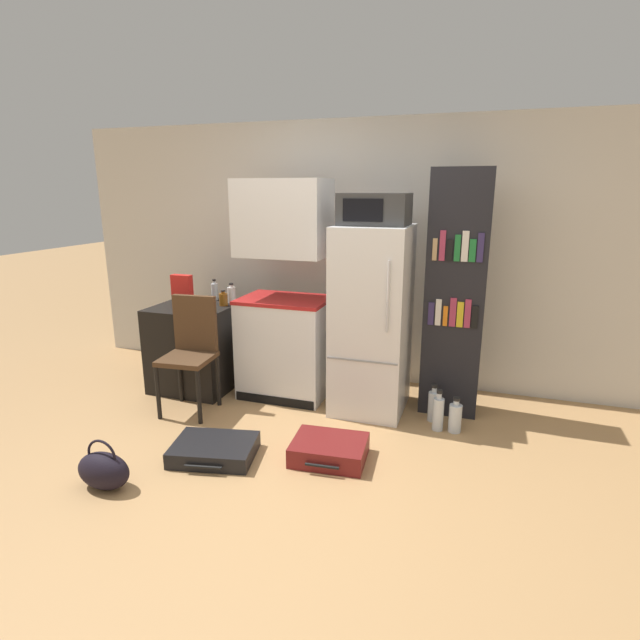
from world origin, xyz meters
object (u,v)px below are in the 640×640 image
at_px(water_bottle_middle, 455,417).
at_px(bookshelf, 455,295).
at_px(handbag, 104,470).
at_px(side_table, 198,346).
at_px(suitcase_large_flat, 214,450).
at_px(bottle_milk_white, 232,294).
at_px(water_bottle_back, 433,405).
at_px(suitcase_small_flat, 329,450).
at_px(kitchen_hutch, 285,300).
at_px(chair, 192,344).
at_px(bottle_amber_beer, 223,299).
at_px(cereal_box, 182,291).
at_px(refrigerator, 372,320).
at_px(bottle_clear_short, 215,291).
at_px(water_bottle_front, 438,413).
at_px(bottle_ketchup_red, 187,291).
at_px(microwave, 375,209).

bearing_deg(water_bottle_middle, bookshelf, 101.80).
distance_m(bookshelf, handbag, 2.87).
height_order(side_table, suitcase_large_flat, side_table).
bearing_deg(bottle_milk_white, water_bottle_back, -7.98).
relative_size(suitcase_small_flat, handbag, 1.50).
relative_size(kitchen_hutch, chair, 1.97).
xyz_separation_m(bookshelf, bottle_amber_beer, (-2.06, -0.13, -0.15)).
relative_size(cereal_box, water_bottle_back, 0.95).
relative_size(refrigerator, bookshelf, 0.78).
bearing_deg(suitcase_small_flat, suitcase_large_flat, -167.91).
bearing_deg(bottle_clear_short, cereal_box, -105.65).
bearing_deg(bottle_clear_short, bottle_amber_beer, -43.64).
distance_m(bottle_milk_white, water_bottle_middle, 2.30).
xyz_separation_m(side_table, refrigerator, (1.67, 0.04, 0.38)).
bearing_deg(suitcase_large_flat, bottle_amber_beer, 102.96).
bearing_deg(bookshelf, water_bottle_middle, -78.20).
relative_size(handbag, water_bottle_back, 1.14).
distance_m(bottle_milk_white, suitcase_small_flat, 1.91).
bearing_deg(water_bottle_back, water_bottle_front, -71.04).
bearing_deg(bottle_milk_white, chair, -93.00).
bearing_deg(kitchen_hutch, chair, -139.53).
xyz_separation_m(suitcase_large_flat, suitcase_small_flat, (0.78, 0.23, 0.01)).
bearing_deg(bottle_ketchup_red, chair, -55.94).
height_order(suitcase_small_flat, handbag, handbag).
relative_size(bottle_milk_white, water_bottle_front, 0.56).
bearing_deg(water_bottle_middle, water_bottle_back, 142.01).
height_order(bottle_ketchup_red, bottle_milk_white, bottle_milk_white).
bearing_deg(bottle_ketchup_red, refrigerator, -6.76).
distance_m(bottle_milk_white, handbag, 2.04).
bearing_deg(handbag, bottle_milk_white, 92.44).
bearing_deg(water_bottle_back, refrigerator, 169.93).
xyz_separation_m(suitcase_large_flat, water_bottle_front, (1.45, 0.92, 0.08)).
distance_m(refrigerator, microwave, 0.90).
bearing_deg(side_table, refrigerator, 1.23).
bearing_deg(bottle_ketchup_red, handbag, -72.91).
distance_m(kitchen_hutch, bottle_milk_white, 0.61).
xyz_separation_m(bottle_milk_white, water_bottle_middle, (2.13, -0.42, -0.75)).
height_order(microwave, cereal_box, microwave).
height_order(microwave, suitcase_large_flat, microwave).
height_order(side_table, microwave, microwave).
distance_m(refrigerator, bookshelf, 0.70).
xyz_separation_m(microwave, bottle_ketchup_red, (-1.92, 0.23, -0.82)).
distance_m(chair, water_bottle_front, 2.10).
xyz_separation_m(refrigerator, water_bottle_middle, (0.73, -0.24, -0.66)).
xyz_separation_m(chair, water_bottle_middle, (2.17, 0.25, -0.45)).
xyz_separation_m(chair, suitcase_large_flat, (0.58, -0.69, -0.52)).
distance_m(refrigerator, bottle_amber_beer, 1.41).
height_order(kitchen_hutch, cereal_box, kitchen_hutch).
relative_size(cereal_box, suitcase_small_flat, 0.55).
bearing_deg(bookshelf, microwave, -164.96).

